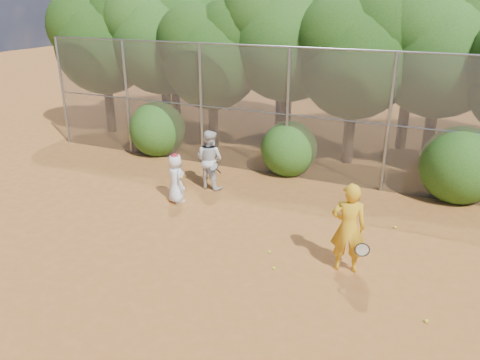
% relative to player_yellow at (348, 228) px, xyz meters
% --- Properties ---
extents(ground, '(80.00, 80.00, 0.00)m').
position_rel_player_yellow_xyz_m(ground, '(-1.98, -1.28, -0.97)').
color(ground, '#925321').
rests_on(ground, ground).
extents(fence_back, '(20.05, 0.09, 4.03)m').
position_rel_player_yellow_xyz_m(fence_back, '(-2.10, 4.72, 1.08)').
color(fence_back, gray).
rests_on(fence_back, ground).
extents(tree_0, '(4.38, 3.81, 6.00)m').
position_rel_player_yellow_xyz_m(tree_0, '(-11.42, 6.76, 2.96)').
color(tree_0, black).
rests_on(tree_0, ground).
extents(tree_1, '(4.64, 4.03, 6.35)m').
position_rel_player_yellow_xyz_m(tree_1, '(-8.92, 7.27, 3.19)').
color(tree_1, black).
rests_on(tree_1, ground).
extents(tree_2, '(3.99, 3.47, 5.47)m').
position_rel_player_yellow_xyz_m(tree_2, '(-6.43, 6.56, 2.61)').
color(tree_2, black).
rests_on(tree_2, ground).
extents(tree_3, '(4.89, 4.26, 6.70)m').
position_rel_player_yellow_xyz_m(tree_3, '(-3.92, 7.57, 3.42)').
color(tree_3, black).
rests_on(tree_3, ground).
extents(tree_4, '(4.19, 3.64, 5.73)m').
position_rel_player_yellow_xyz_m(tree_4, '(-1.43, 6.96, 2.79)').
color(tree_4, black).
rests_on(tree_4, ground).
extents(tree_5, '(4.51, 3.92, 6.17)m').
position_rel_player_yellow_xyz_m(tree_5, '(1.08, 7.76, 3.08)').
color(tree_5, black).
rests_on(tree_5, ground).
extents(tree_9, '(4.83, 4.20, 6.62)m').
position_rel_player_yellow_xyz_m(tree_9, '(-9.92, 9.57, 3.37)').
color(tree_9, black).
rests_on(tree_9, ground).
extents(tree_10, '(5.15, 4.48, 7.06)m').
position_rel_player_yellow_xyz_m(tree_10, '(-4.91, 9.77, 3.66)').
color(tree_10, black).
rests_on(tree_10, ground).
extents(tree_11, '(4.64, 4.03, 6.35)m').
position_rel_player_yellow_xyz_m(tree_11, '(0.08, 9.37, 3.19)').
color(tree_11, black).
rests_on(tree_11, ground).
extents(bush_0, '(2.00, 2.00, 2.00)m').
position_rel_player_yellow_xyz_m(bush_0, '(-7.98, 5.02, 0.03)').
color(bush_0, '#214C13').
rests_on(bush_0, ground).
extents(bush_1, '(1.80, 1.80, 1.80)m').
position_rel_player_yellow_xyz_m(bush_1, '(-2.98, 5.02, -0.07)').
color(bush_1, '#214C13').
rests_on(bush_1, ground).
extents(bush_2, '(2.20, 2.20, 2.20)m').
position_rel_player_yellow_xyz_m(bush_2, '(2.02, 5.02, 0.13)').
color(bush_2, '#214C13').
rests_on(bush_2, ground).
extents(player_yellow, '(0.90, 0.62, 1.95)m').
position_rel_player_yellow_xyz_m(player_yellow, '(0.00, 0.00, 0.00)').
color(player_yellow, gold).
rests_on(player_yellow, ground).
extents(player_teen, '(0.81, 0.74, 1.41)m').
position_rel_player_yellow_xyz_m(player_teen, '(-5.07, 1.55, -0.27)').
color(player_teen, white).
rests_on(player_teen, ground).
extents(player_white, '(0.96, 0.85, 1.77)m').
position_rel_player_yellow_xyz_m(player_white, '(-4.71, 2.86, -0.09)').
color(player_white, silver).
rests_on(player_white, ground).
extents(ball_0, '(0.07, 0.07, 0.07)m').
position_rel_player_yellow_xyz_m(ball_0, '(0.24, 0.71, -0.94)').
color(ball_0, yellow).
rests_on(ball_0, ground).
extents(ball_1, '(0.07, 0.07, 0.07)m').
position_rel_player_yellow_xyz_m(ball_1, '(0.73, 2.36, -0.94)').
color(ball_1, yellow).
rests_on(ball_1, ground).
extents(ball_2, '(0.07, 0.07, 0.07)m').
position_rel_player_yellow_xyz_m(ball_2, '(-1.36, -0.64, -0.94)').
color(ball_2, yellow).
rests_on(ball_2, ground).
extents(ball_3, '(0.07, 0.07, 0.07)m').
position_rel_player_yellow_xyz_m(ball_3, '(1.70, -1.14, -0.94)').
color(ball_3, yellow).
rests_on(ball_3, ground).
extents(ball_4, '(0.07, 0.07, 0.07)m').
position_rel_player_yellow_xyz_m(ball_4, '(-1.68, -0.05, -0.94)').
color(ball_4, yellow).
rests_on(ball_4, ground).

